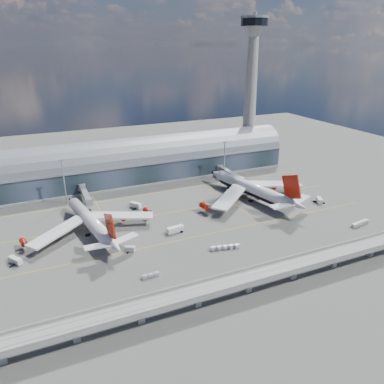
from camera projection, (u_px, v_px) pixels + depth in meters
name	position (u px, v px, depth m)	size (l,w,h in m)	color
ground	(187.00, 228.00, 182.08)	(500.00, 500.00, 0.00)	#474744
taxi_lines	(171.00, 211.00, 200.87)	(200.00, 80.12, 0.01)	gold
terminal	(140.00, 162.00, 244.19)	(200.00, 30.00, 28.00)	#1F2C34
control_tower	(251.00, 92.00, 265.75)	(19.00, 19.00, 103.00)	gray
guideway	(248.00, 279.00, 133.40)	(220.00, 8.50, 7.20)	gray
floodlight_mast_left	(64.00, 181.00, 204.92)	(3.00, 0.70, 25.70)	gray
floodlight_mast_right	(224.00, 159.00, 242.70)	(3.00, 0.70, 25.70)	gray
airliner_left	(92.00, 222.00, 174.91)	(62.63, 65.92, 20.13)	white
airliner_right	(253.00, 189.00, 213.51)	(69.81, 73.06, 23.34)	white
jet_bridge_left	(85.00, 193.00, 210.19)	(4.40, 28.00, 7.25)	gray
jet_bridge_right	(229.00, 173.00, 243.13)	(4.40, 32.00, 7.25)	gray
service_truck_0	(15.00, 261.00, 151.79)	(5.51, 6.62, 2.72)	silver
service_truck_1	(130.00, 249.00, 160.59)	(4.67, 3.99, 2.49)	silver
service_truck_2	(175.00, 229.00, 176.91)	(8.60, 3.47, 3.03)	silver
service_truck_3	(319.00, 200.00, 209.95)	(5.14, 6.54, 2.99)	silver
service_truck_4	(234.00, 196.00, 216.05)	(3.34, 5.91, 3.28)	silver
service_truck_5	(136.00, 205.00, 203.38)	(5.68, 6.84, 3.16)	silver
cargo_train_0	(151.00, 276.00, 142.92)	(7.04, 1.72, 1.56)	gray
cargo_train_1	(225.00, 247.00, 162.55)	(13.20, 4.54, 1.75)	gray
cargo_train_2	(360.00, 224.00, 184.09)	(11.50, 3.40, 1.89)	gray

